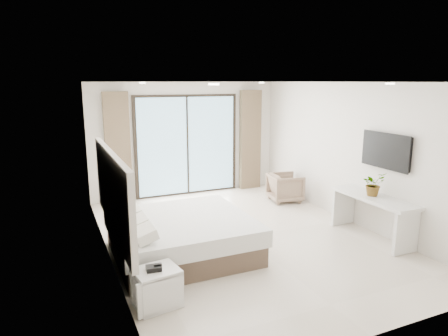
{
  "coord_description": "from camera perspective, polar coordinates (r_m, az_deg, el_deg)",
  "views": [
    {
      "loc": [
        -3.01,
        -5.97,
        2.71
      ],
      "look_at": [
        -0.21,
        0.4,
        1.2
      ],
      "focal_mm": 32.0,
      "sensor_mm": 36.0,
      "label": 1
    }
  ],
  "objects": [
    {
      "name": "ground",
      "position": [
        7.22,
        2.82,
        -9.8
      ],
      "size": [
        6.2,
        6.2,
        0.0
      ],
      "primitive_type": "plane",
      "color": "beige",
      "rests_on": "ground"
    },
    {
      "name": "room_shell",
      "position": [
        7.33,
        -0.91,
        3.42
      ],
      "size": [
        4.62,
        6.22,
        2.72
      ],
      "color": "silver",
      "rests_on": "ground"
    },
    {
      "name": "bed",
      "position": [
        6.46,
        -6.21,
        -9.6
      ],
      "size": [
        2.13,
        2.03,
        0.73
      ],
      "color": "brown",
      "rests_on": "ground"
    },
    {
      "name": "nightstand",
      "position": [
        5.16,
        -9.57,
        -16.51
      ],
      "size": [
        0.59,
        0.51,
        0.48
      ],
      "rotation": [
        0.0,
        0.0,
        0.15
      ],
      "color": "silver",
      "rests_on": "ground"
    },
    {
      "name": "phone",
      "position": [
        5.01,
        -10.01,
        -13.91
      ],
      "size": [
        0.19,
        0.15,
        0.06
      ],
      "primitive_type": "cube",
      "rotation": [
        0.0,
        0.0,
        -0.08
      ],
      "color": "black",
      "rests_on": "nightstand"
    },
    {
      "name": "console_desk",
      "position": [
        7.45,
        20.48,
        -5.25
      ],
      "size": [
        0.52,
        1.66,
        0.77
      ],
      "color": "silver",
      "rests_on": "ground"
    },
    {
      "name": "plant",
      "position": [
        7.37,
        20.54,
        -2.49
      ],
      "size": [
        0.38,
        0.42,
        0.32
      ],
      "primitive_type": "imported",
      "rotation": [
        0.0,
        0.0,
        -0.02
      ],
      "color": "#33662D",
      "rests_on": "console_desk"
    },
    {
      "name": "armchair",
      "position": [
        9.28,
        8.75,
        -2.58
      ],
      "size": [
        0.74,
        0.78,
        0.7
      ],
      "primitive_type": "imported",
      "rotation": [
        0.0,
        0.0,
        1.41
      ],
      "color": "#877158",
      "rests_on": "ground"
    }
  ]
}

